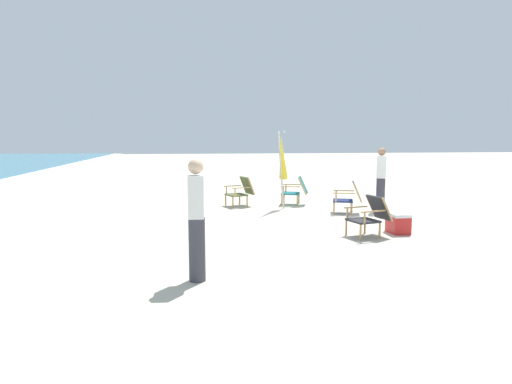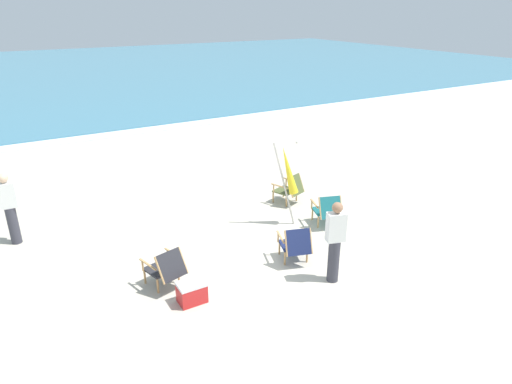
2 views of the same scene
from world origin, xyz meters
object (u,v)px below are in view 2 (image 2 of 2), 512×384
beach_chair_mid_center (166,267)px  beach_chair_far_center (327,209)px  beach_chair_front_left (296,244)px  person_near_chairs (335,242)px  umbrella_furled_yellow (288,171)px  beach_chair_back_right (290,188)px  cooler_box (192,292)px  person_by_waterline (10,208)px

beach_chair_mid_center → beach_chair_far_center: (4.18, 0.50, 0.00)m
beach_chair_front_left → person_near_chairs: 1.03m
beach_chair_far_center → umbrella_furled_yellow: 1.33m
beach_chair_back_right → umbrella_furled_yellow: size_ratio=0.41×
beach_chair_front_left → person_near_chairs: size_ratio=0.52×
beach_chair_far_center → person_near_chairs: (-1.37, -1.90, 0.41)m
beach_chair_mid_center → person_near_chairs: person_near_chairs is taller
beach_chair_front_left → beach_chair_far_center: bearing=31.6°
cooler_box → person_by_waterline: bearing=122.1°
umbrella_furled_yellow → person_near_chairs: bearing=-103.8°
umbrella_furled_yellow → person_near_chairs: (-0.60, -2.46, -0.51)m
beach_chair_mid_center → umbrella_furled_yellow: (3.41, 1.06, 0.93)m
beach_chair_back_right → person_near_chairs: size_ratio=0.52×
person_near_chairs → cooler_box: bearing=164.4°
beach_chair_far_center → person_by_waterline: bearing=156.5°
umbrella_furled_yellow → beach_chair_front_left: bearing=-118.4°
umbrella_furled_yellow → cooler_box: size_ratio=4.23×
beach_chair_back_right → person_by_waterline: person_by_waterline is taller
beach_chair_mid_center → beach_chair_front_left: 2.62m
beach_chair_far_center → beach_chair_back_right: (-0.01, 1.55, 0.00)m
beach_chair_mid_center → beach_chair_back_right: bearing=26.3°
beach_chair_mid_center → cooler_box: size_ratio=1.77×
umbrella_furled_yellow → person_by_waterline: (-5.70, 2.26, -0.51)m
person_by_waterline → beach_chair_front_left: bearing=-38.0°
person_near_chairs → cooler_box: person_near_chairs is taller
person_near_chairs → cooler_box: 2.76m
beach_chair_far_center → beach_chair_front_left: bearing=-148.4°
beach_chair_mid_center → beach_chair_back_right: beach_chair_back_right is taller
beach_chair_front_left → person_by_waterline: person_by_waterline is taller
beach_chair_front_left → person_by_waterline: (-4.87, 3.81, 0.41)m
beach_chair_far_center → beach_chair_back_right: size_ratio=1.01×
beach_chair_mid_center → cooler_box: (0.22, -0.67, -0.22)m
beach_chair_far_center → beach_chair_back_right: bearing=90.5°
beach_chair_back_right → person_near_chairs: person_near_chairs is taller
beach_chair_front_left → beach_chair_far_center: size_ratio=0.99×
beach_chair_front_left → person_near_chairs: person_near_chairs is taller
person_near_chairs → beach_chair_far_center: bearing=54.1°
umbrella_furled_yellow → cooler_box: (-3.19, -1.74, -1.15)m
beach_chair_far_center → person_by_waterline: 7.07m
umbrella_furled_yellow → beach_chair_far_center: bearing=-36.0°
beach_chair_front_left → beach_chair_far_center: (1.61, 0.99, -0.00)m
beach_chair_mid_center → beach_chair_back_right: 4.65m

